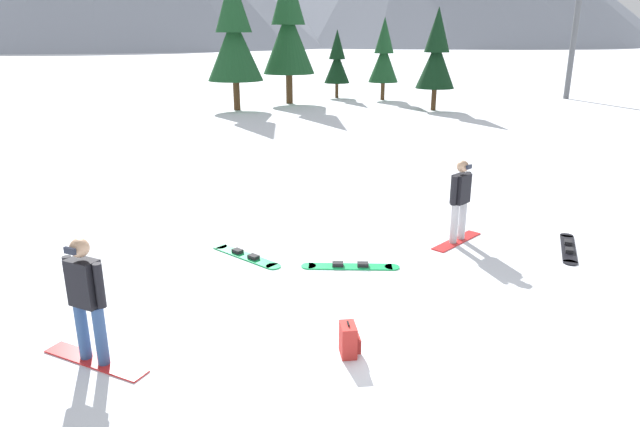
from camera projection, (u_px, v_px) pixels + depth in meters
name	position (u px, v px, depth m)	size (l,w,h in m)	color
ground_plane	(376.00, 325.00, 8.21)	(800.00, 800.00, 0.00)	white
snowboarder_foreground	(87.00, 299.00, 7.01)	(1.58, 0.88, 1.72)	red
snowboarder_midground	(460.00, 200.00, 11.23)	(1.18, 1.32, 1.71)	red
loose_snowboard_far_spare	(246.00, 256.00, 10.71)	(1.59, 1.31, 0.09)	#19B259
loose_snowboard_near_right	(350.00, 266.00, 10.23)	(1.81, 0.32, 0.09)	#19B259
loose_snowboard_near_left	(568.00, 248.00, 11.11)	(0.79, 1.83, 0.09)	black
backpack_red	(349.00, 340.00, 7.39)	(0.30, 0.35, 0.47)	red
pine_tree_twin	(288.00, 28.00, 33.07)	(3.10, 3.10, 8.09)	#472D19
pine_tree_broad	(384.00, 55.00, 35.37)	(1.90, 1.90, 5.12)	#472D19
pine_tree_short	(436.00, 55.00, 30.43)	(2.13, 2.13, 5.50)	#472D19
pine_tree_young	(337.00, 61.00, 36.76)	(1.68, 1.68, 4.39)	#472D19
pine_tree_slender	(234.00, 36.00, 30.24)	(3.04, 3.04, 7.30)	#472D19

